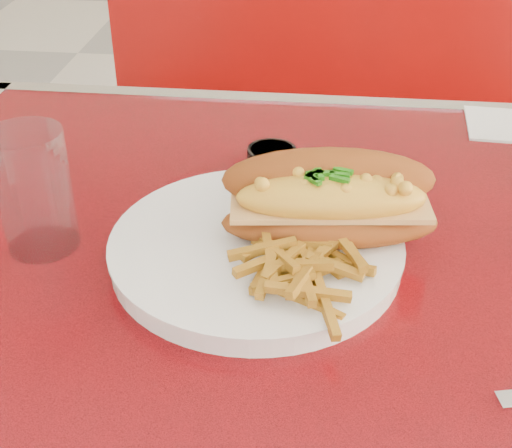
# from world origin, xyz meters

# --- Properties ---
(diner_table) EXTENTS (1.23, 0.83, 0.77)m
(diner_table) POSITION_xyz_m (0.00, 0.00, 0.61)
(diner_table) COLOR red
(diner_table) RESTS_ON ground
(booth_bench_far) EXTENTS (1.20, 0.51, 0.90)m
(booth_bench_far) POSITION_xyz_m (0.00, 0.81, 0.29)
(booth_bench_far) COLOR maroon
(booth_bench_far) RESTS_ON ground
(dinner_plate) EXTENTS (0.36, 0.36, 0.02)m
(dinner_plate) POSITION_xyz_m (-0.17, 0.00, 0.78)
(dinner_plate) COLOR white
(dinner_plate) RESTS_ON diner_table
(mac_hoagie) EXTENTS (0.22, 0.12, 0.09)m
(mac_hoagie) POSITION_xyz_m (-0.10, 0.02, 0.83)
(mac_hoagie) COLOR #994A18
(mac_hoagie) RESTS_ON dinner_plate
(fries_pile) EXTENTS (0.14, 0.13, 0.03)m
(fries_pile) POSITION_xyz_m (-0.11, -0.05, 0.80)
(fries_pile) COLOR #C28621
(fries_pile) RESTS_ON dinner_plate
(fork) EXTENTS (0.03, 0.14, 0.00)m
(fork) POSITION_xyz_m (-0.12, -0.04, 0.79)
(fork) COLOR silver
(fork) RESTS_ON dinner_plate
(gravy_ramekin) EXTENTS (0.09, 0.09, 0.05)m
(gravy_ramekin) POSITION_xyz_m (-0.15, 0.09, 0.79)
(gravy_ramekin) COLOR white
(gravy_ramekin) RESTS_ON diner_table
(sauce_cup_left) EXTENTS (0.06, 0.06, 0.03)m
(sauce_cup_left) POSITION_xyz_m (-0.17, 0.18, 0.79)
(sauce_cup_left) COLOR black
(sauce_cup_left) RESTS_ON diner_table
(water_tumbler) EXTENTS (0.09, 0.09, 0.13)m
(water_tumbler) POSITION_xyz_m (-0.38, 0.00, 0.83)
(water_tumbler) COLOR #A5C3D5
(water_tumbler) RESTS_ON diner_table
(paper_napkin) EXTENTS (0.11, 0.11, 0.00)m
(paper_napkin) POSITION_xyz_m (0.14, 0.34, 0.77)
(paper_napkin) COLOR white
(paper_napkin) RESTS_ON diner_table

